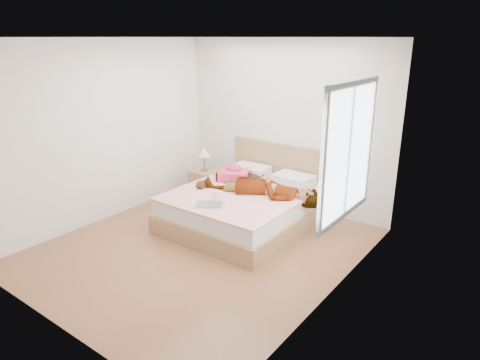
{
  "coord_description": "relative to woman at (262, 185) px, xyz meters",
  "views": [
    {
      "loc": [
        3.38,
        -3.7,
        2.6
      ],
      "look_at": [
        0.0,
        0.85,
        0.7
      ],
      "focal_mm": 32.0,
      "sensor_mm": 36.0,
      "label": 1
    }
  ],
  "objects": [
    {
      "name": "room_shell",
      "position": [
        1.53,
        -0.76,
        0.88
      ],
      "size": [
        4.0,
        4.0,
        4.0
      ],
      "color": "white",
      "rests_on": "ground"
    },
    {
      "name": "bed",
      "position": [
        -0.24,
        -0.02,
        -0.35
      ],
      "size": [
        1.8,
        2.08,
        1.0
      ],
      "color": "olive",
      "rests_on": "ground"
    },
    {
      "name": "magazine",
      "position": [
        -0.28,
        -0.83,
        -0.11
      ],
      "size": [
        0.46,
        0.42,
        0.02
      ],
      "color": "silver",
      "rests_on": "bed"
    },
    {
      "name": "nightstand",
      "position": [
        -1.35,
        0.3,
        -0.33
      ],
      "size": [
        0.44,
        0.4,
        0.9
      ],
      "color": "olive",
      "rests_on": "ground"
    },
    {
      "name": "coffee_mug",
      "position": [
        -0.36,
        -0.57,
        -0.06
      ],
      "size": [
        0.13,
        0.11,
        0.1
      ],
      "color": "silver",
      "rests_on": "bed"
    },
    {
      "name": "hair",
      "position": [
        -0.57,
        0.45,
        -0.07
      ],
      "size": [
        0.63,
        0.7,
        0.09
      ],
      "primitive_type": "ellipsoid",
      "rotation": [
        0.0,
        0.0,
        -0.31
      ],
      "color": "black",
      "rests_on": "bed"
    },
    {
      "name": "towel",
      "position": [
        -0.67,
        0.21,
        -0.02
      ],
      "size": [
        0.56,
        0.52,
        0.23
      ],
      "color": "#FF4578",
      "rests_on": "bed"
    },
    {
      "name": "plush_toy",
      "position": [
        -0.81,
        -0.38,
        -0.05
      ],
      "size": [
        0.13,
        0.2,
        0.11
      ],
      "color": "black",
      "rests_on": "bed"
    },
    {
      "name": "phone",
      "position": [
        -0.5,
        0.4,
        0.04
      ],
      "size": [
        0.06,
        0.09,
        0.05
      ],
      "primitive_type": "cube",
      "rotation": [
        0.44,
        0.0,
        0.21
      ],
      "color": "silver",
      "rests_on": "bed"
    },
    {
      "name": "ground",
      "position": [
        -0.24,
        -1.06,
        -0.62
      ],
      "size": [
        4.0,
        4.0,
        0.0
      ],
      "primitive_type": "plane",
      "color": "#542D1A",
      "rests_on": "ground"
    },
    {
      "name": "woman",
      "position": [
        0.0,
        0.0,
        0.0
      ],
      "size": [
        1.75,
        0.96,
        0.23
      ],
      "primitive_type": "imported",
      "rotation": [
        0.0,
        0.0,
        -1.36
      ],
      "color": "white",
      "rests_on": "bed"
    }
  ]
}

